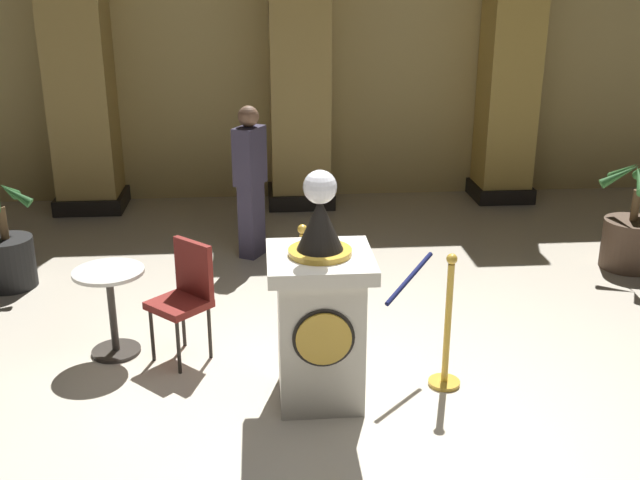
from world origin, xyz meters
The scene contains 14 objects.
ground_plane centered at (0.00, 0.00, 0.00)m, with size 12.91×12.91×0.00m, color beige.
back_wall centered at (0.00, 5.48, 1.85)m, with size 12.91×0.16×3.70m, color tan.
pedestal_clock centered at (-0.14, 0.12, 0.68)m, with size 0.73×0.73×1.71m.
stanchion_near centered at (0.81, 0.22, 0.37)m, with size 0.24×0.24×1.06m.
stanchion_far centered at (-0.20, 1.07, 0.36)m, with size 0.24×0.24×1.02m.
velvet_rope centered at (0.30, 0.65, 0.79)m, with size 0.96×0.96×0.22m.
column_left centered at (-2.74, 5.05, 1.76)m, with size 0.90×0.90×3.55m.
column_right centered at (2.74, 5.05, 1.76)m, with size 0.80×0.80×3.55m.
column_centre_rear centered at (0.00, 5.05, 1.76)m, with size 0.90×0.90×3.55m.
potted_palm_left centered at (-3.01, 2.42, 0.33)m, with size 0.60×0.63×1.09m.
potted_palm_right centered at (3.30, 2.42, 0.36)m, with size 0.82×0.76×1.17m.
bystander_guest centered at (-0.64, 3.09, 0.87)m, with size 0.37×0.42×1.64m.
cafe_table centered at (-1.74, 0.93, 0.46)m, with size 0.56×0.56×0.73m.
cafe_chair_red centered at (-1.14, 0.84, 0.57)m, with size 0.57×0.57×0.96m.
Camera 1 is at (-0.53, -4.64, 2.94)m, focal length 42.07 mm.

